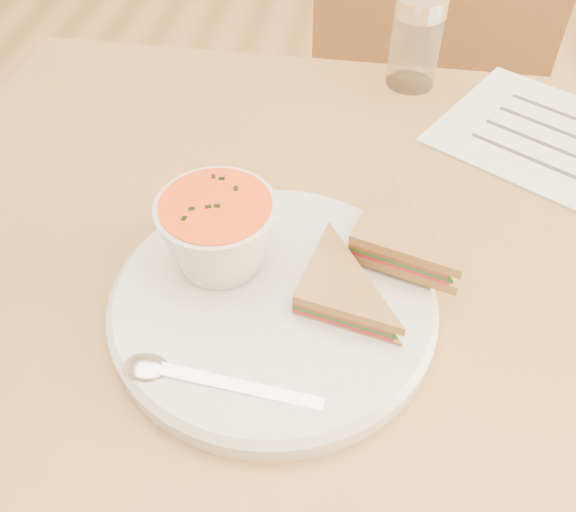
% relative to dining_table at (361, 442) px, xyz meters
% --- Properties ---
extents(dining_table, '(1.00, 0.70, 0.75)m').
position_rel_dining_table_xyz_m(dining_table, '(0.00, 0.00, 0.00)').
color(dining_table, brown).
rests_on(dining_table, floor).
extents(chair_far, '(0.49, 0.49, 0.97)m').
position_rel_dining_table_xyz_m(chair_far, '(0.03, 0.48, 0.11)').
color(chair_far, brown).
rests_on(chair_far, floor).
extents(plate, '(0.29, 0.29, 0.02)m').
position_rel_dining_table_xyz_m(plate, '(-0.10, -0.08, 0.38)').
color(plate, silver).
rests_on(plate, dining_table).
extents(soup_bowl, '(0.10, 0.10, 0.07)m').
position_rel_dining_table_xyz_m(soup_bowl, '(-0.16, -0.05, 0.43)').
color(soup_bowl, silver).
rests_on(soup_bowl, plate).
extents(sandwich_half_a, '(0.11, 0.11, 0.03)m').
position_rel_dining_table_xyz_m(sandwich_half_a, '(-0.08, -0.10, 0.41)').
color(sandwich_half_a, '#AC7F3C').
rests_on(sandwich_half_a, plate).
extents(sandwich_half_b, '(0.12, 0.12, 0.03)m').
position_rel_dining_table_xyz_m(sandwich_half_b, '(-0.04, -0.04, 0.42)').
color(sandwich_half_b, '#AC7F3C').
rests_on(sandwich_half_b, plate).
extents(spoon, '(0.19, 0.05, 0.01)m').
position_rel_dining_table_xyz_m(spoon, '(-0.13, -0.18, 0.40)').
color(spoon, silver).
rests_on(spoon, plate).
extents(paper_menu, '(0.34, 0.32, 0.00)m').
position_rel_dining_table_xyz_m(paper_menu, '(0.19, 0.20, 0.38)').
color(paper_menu, silver).
rests_on(paper_menu, dining_table).
extents(condiment_shaker, '(0.08, 0.08, 0.11)m').
position_rel_dining_table_xyz_m(condiment_shaker, '(0.01, 0.31, 0.43)').
color(condiment_shaker, silver).
rests_on(condiment_shaker, dining_table).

